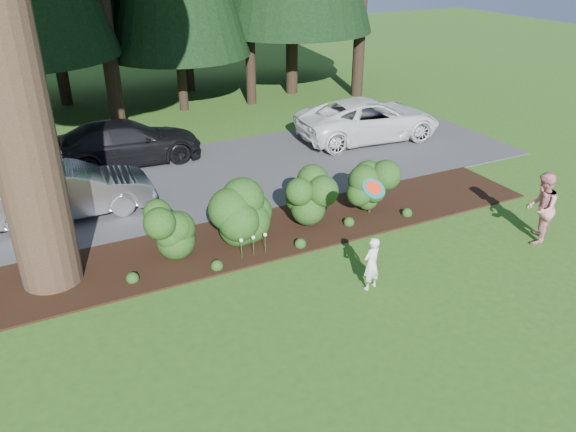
% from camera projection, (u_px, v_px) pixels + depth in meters
% --- Properties ---
extents(ground, '(80.00, 80.00, 0.00)m').
position_uv_depth(ground, '(315.00, 308.00, 11.34)').
color(ground, '#2D5317').
rests_on(ground, ground).
extents(mulch_bed, '(16.00, 2.50, 0.05)m').
position_uv_depth(mulch_bed, '(251.00, 238.00, 13.92)').
color(mulch_bed, black).
rests_on(mulch_bed, ground).
extents(driveway, '(22.00, 6.00, 0.03)m').
position_uv_depth(driveway, '(197.00, 179.00, 17.33)').
color(driveway, '#38383A').
rests_on(driveway, ground).
extents(shrub_row, '(6.53, 1.60, 1.61)m').
position_uv_depth(shrub_row, '(281.00, 205.00, 13.79)').
color(shrub_row, '#1A4013').
rests_on(shrub_row, ground).
extents(lily_cluster, '(0.69, 0.09, 0.57)m').
position_uv_depth(lily_cluster, '(253.00, 238.00, 12.91)').
color(lily_cluster, '#1A4013').
rests_on(lily_cluster, ground).
extents(car_silver_wagon, '(4.29, 1.58, 1.40)m').
position_uv_depth(car_silver_wagon, '(69.00, 191.00, 14.74)').
color(car_silver_wagon, '#B0B1B5').
rests_on(car_silver_wagon, driveway).
extents(car_white_suv, '(5.49, 2.89, 1.47)m').
position_uv_depth(car_white_suv, '(369.00, 119.00, 20.40)').
color(car_white_suv, silver).
rests_on(car_white_suv, driveway).
extents(car_dark_suv, '(4.88, 2.09, 1.40)m').
position_uv_depth(car_dark_suv, '(126.00, 142.00, 18.21)').
color(car_dark_suv, black).
rests_on(car_dark_suv, driveway).
extents(child, '(0.50, 0.39, 1.20)m').
position_uv_depth(child, '(371.00, 264.00, 11.72)').
color(child, white).
rests_on(child, ground).
extents(adult, '(1.10, 1.06, 1.78)m').
position_uv_depth(adult, '(541.00, 208.00, 13.44)').
color(adult, red).
rests_on(adult, ground).
extents(frisbee, '(0.49, 0.41, 0.30)m').
position_uv_depth(frisbee, '(373.00, 188.00, 10.74)').
color(frisbee, '#16717A').
rests_on(frisbee, ground).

